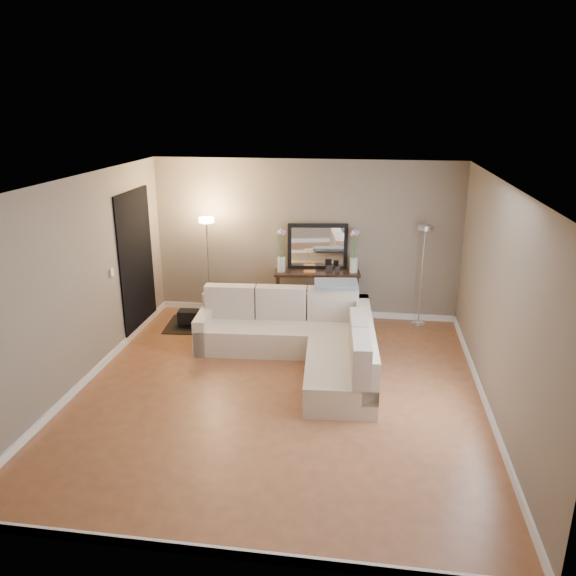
# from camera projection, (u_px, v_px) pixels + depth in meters

# --- Properties ---
(floor) EXTENTS (5.00, 5.50, 0.01)m
(floor) POSITION_uv_depth(u_px,v_px,m) (279.00, 392.00, 7.01)
(floor) COLOR #985A37
(floor) RESTS_ON ground
(ceiling) EXTENTS (5.00, 5.50, 0.01)m
(ceiling) POSITION_uv_depth(u_px,v_px,m) (278.00, 181.00, 6.20)
(ceiling) COLOR white
(ceiling) RESTS_ON ground
(wall_back) EXTENTS (5.00, 0.02, 2.60)m
(wall_back) POSITION_uv_depth(u_px,v_px,m) (305.00, 240.00, 9.20)
(wall_back) COLOR #7A6E5E
(wall_back) RESTS_ON ground
(wall_front) EXTENTS (5.00, 0.02, 2.60)m
(wall_front) POSITION_uv_depth(u_px,v_px,m) (216.00, 415.00, 4.01)
(wall_front) COLOR #7A6E5E
(wall_front) RESTS_ON ground
(wall_left) EXTENTS (0.02, 5.50, 2.60)m
(wall_left) POSITION_uv_depth(u_px,v_px,m) (79.00, 284.00, 6.95)
(wall_left) COLOR #7A6E5E
(wall_left) RESTS_ON ground
(wall_right) EXTENTS (0.02, 5.50, 2.60)m
(wall_right) POSITION_uv_depth(u_px,v_px,m) (500.00, 303.00, 6.26)
(wall_right) COLOR #7A6E5E
(wall_right) RESTS_ON ground
(baseboard_back) EXTENTS (5.00, 0.03, 0.10)m
(baseboard_back) POSITION_uv_depth(u_px,v_px,m) (304.00, 311.00, 9.57)
(baseboard_back) COLOR white
(baseboard_back) RESTS_ON ground
(baseboard_front) EXTENTS (5.00, 0.03, 0.10)m
(baseboard_front) POSITION_uv_depth(u_px,v_px,m) (223.00, 553.00, 4.43)
(baseboard_front) COLOR white
(baseboard_front) RESTS_ON ground
(baseboard_left) EXTENTS (0.03, 5.50, 0.10)m
(baseboard_left) POSITION_uv_depth(u_px,v_px,m) (92.00, 374.00, 7.34)
(baseboard_left) COLOR white
(baseboard_left) RESTS_ON ground
(baseboard_right) EXTENTS (0.03, 5.50, 0.10)m
(baseboard_right) POSITION_uv_depth(u_px,v_px,m) (485.00, 402.00, 6.66)
(baseboard_right) COLOR white
(baseboard_right) RESTS_ON ground
(doorway) EXTENTS (0.02, 1.20, 2.20)m
(doorway) POSITION_uv_depth(u_px,v_px,m) (137.00, 263.00, 8.61)
(doorway) COLOR black
(doorway) RESTS_ON ground
(switch_plate) EXTENTS (0.02, 0.08, 0.12)m
(switch_plate) POSITION_uv_depth(u_px,v_px,m) (112.00, 272.00, 7.78)
(switch_plate) COLOR white
(switch_plate) RESTS_ON ground
(sectional_sofa) EXTENTS (2.64, 2.43, 0.87)m
(sectional_sofa) POSITION_uv_depth(u_px,v_px,m) (304.00, 338.00, 7.79)
(sectional_sofa) COLOR beige
(sectional_sofa) RESTS_ON floor
(throw_blanket) EXTENTS (0.67, 0.44, 0.08)m
(throw_blanket) POSITION_uv_depth(u_px,v_px,m) (336.00, 284.00, 8.16)
(throw_blanket) COLOR slate
(throw_blanket) RESTS_ON sectional_sofa
(console_table) EXTENTS (1.40, 0.52, 0.84)m
(console_table) POSITION_uv_depth(u_px,v_px,m) (311.00, 293.00, 9.15)
(console_table) COLOR black
(console_table) RESTS_ON floor
(leaning_mirror) EXTENTS (0.97, 0.15, 0.76)m
(leaning_mirror) POSITION_uv_depth(u_px,v_px,m) (318.00, 247.00, 9.08)
(leaning_mirror) COLOR black
(leaning_mirror) RESTS_ON console_table
(table_decor) EXTENTS (0.59, 0.15, 0.14)m
(table_decor) POSITION_uv_depth(u_px,v_px,m) (317.00, 271.00, 8.99)
(table_decor) COLOR orange
(table_decor) RESTS_ON console_table
(flower_vase_left) EXTENTS (0.16, 0.14, 0.72)m
(flower_vase_left) POSITION_uv_depth(u_px,v_px,m) (281.00, 254.00, 8.96)
(flower_vase_left) COLOR silver
(flower_vase_left) RESTS_ON console_table
(flower_vase_right) EXTENTS (0.16, 0.14, 0.72)m
(flower_vase_right) POSITION_uv_depth(u_px,v_px,m) (354.00, 255.00, 8.93)
(flower_vase_right) COLOR silver
(flower_vase_right) RESTS_ON console_table
(floor_lamp_lit) EXTENTS (0.26, 0.26, 1.70)m
(floor_lamp_lit) POSITION_uv_depth(u_px,v_px,m) (208.00, 248.00, 9.04)
(floor_lamp_lit) COLOR silver
(floor_lamp_lit) RESTS_ON floor
(floor_lamp_unlit) EXTENTS (0.29, 0.29, 1.65)m
(floor_lamp_unlit) POSITION_uv_depth(u_px,v_px,m) (423.00, 256.00, 8.76)
(floor_lamp_unlit) COLOR silver
(floor_lamp_unlit) RESTS_ON floor
(charcoal_rug) EXTENTS (1.18, 0.93, 0.01)m
(charcoal_rug) POSITION_uv_depth(u_px,v_px,m) (202.00, 325.00, 9.11)
(charcoal_rug) COLOR black
(charcoal_rug) RESTS_ON floor
(black_bag) EXTENTS (0.33, 0.25, 0.20)m
(black_bag) POSITION_uv_depth(u_px,v_px,m) (188.00, 316.00, 8.97)
(black_bag) COLOR black
(black_bag) RESTS_ON charcoal_rug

